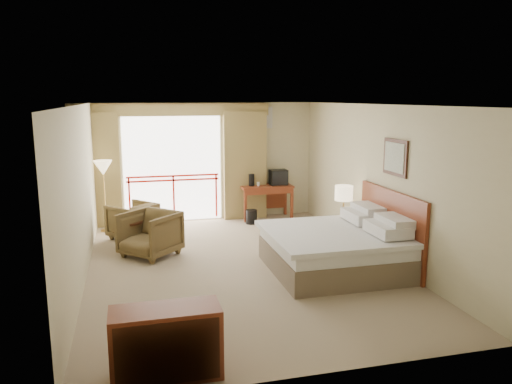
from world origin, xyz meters
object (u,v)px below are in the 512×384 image
object	(u,v)px
wastebasket	(251,217)
side_table	(129,230)
armchair_far	(133,238)
armchair_near	(151,256)
bed	(337,248)
floor_lamp	(103,171)
desk	(265,192)
table_lamp	(344,194)
nightstand	(344,232)
tv	(278,177)
dresser	(166,343)

from	to	relation	value
wastebasket	side_table	distance (m)	3.02
armchair_far	armchair_near	bearing A→B (deg)	62.20
bed	armchair_far	bearing A→B (deg)	139.59
armchair_far	floor_lamp	world-z (taller)	floor_lamp
desk	armchair_near	size ratio (longest dim) A/B	1.35
wastebasket	side_table	bearing A→B (deg)	-152.88
bed	table_lamp	size ratio (longest dim) A/B	3.54
nightstand	desk	size ratio (longest dim) A/B	0.46
tv	side_table	world-z (taller)	tv
table_lamp	desk	world-z (taller)	table_lamp
wastebasket	table_lamp	bearing A→B (deg)	-58.46
nightstand	dresser	xyz separation A→B (m)	(-3.63, -3.74, 0.09)
wastebasket	floor_lamp	size ratio (longest dim) A/B	0.21
armchair_near	side_table	xyz separation A→B (m)	(-0.36, 0.43, 0.38)
desk	armchair_near	world-z (taller)	desk
nightstand	floor_lamp	size ratio (longest dim) A/B	0.37
table_lamp	tv	world-z (taller)	table_lamp
tv	floor_lamp	size ratio (longest dim) A/B	0.26
floor_lamp	desk	bearing A→B (deg)	5.01
desk	side_table	size ratio (longest dim) A/B	2.16
bed	nightstand	size ratio (longest dim) A/B	3.81
desk	wastebasket	bearing A→B (deg)	-135.69
bed	desk	xyz separation A→B (m)	(-0.17, 3.82, 0.24)
floor_lamp	dresser	xyz separation A→B (m)	(0.82, -6.05, -0.94)
table_lamp	dresser	bearing A→B (deg)	-133.74
table_lamp	nightstand	bearing A→B (deg)	-90.00
bed	dresser	world-z (taller)	bed
side_table	desk	bearing A→B (deg)	30.52
nightstand	wastebasket	xyz separation A→B (m)	(-1.29, 2.15, -0.12)
nightstand	armchair_far	size ratio (longest dim) A/B	0.69
table_lamp	armchair_far	distance (m)	4.31
armchair_far	floor_lamp	xyz separation A→B (m)	(-0.55, 0.74, 1.31)
bed	table_lamp	xyz separation A→B (m)	(0.65, 1.24, 0.65)
desk	armchair_far	size ratio (longest dim) A/B	1.50
armchair_far	dresser	distance (m)	5.33
bed	floor_lamp	world-z (taller)	floor_lamp
tv	nightstand	bearing A→B (deg)	-82.01
wastebasket	floor_lamp	world-z (taller)	floor_lamp
nightstand	wastebasket	bearing A→B (deg)	124.66
desk	floor_lamp	world-z (taller)	floor_lamp
desk	wastebasket	distance (m)	0.81
nightstand	table_lamp	bearing A→B (deg)	93.72
armchair_near	side_table	size ratio (longest dim) A/B	1.60
side_table	dresser	size ratio (longest dim) A/B	0.51
nightstand	floor_lamp	world-z (taller)	floor_lamp
wastebasket	armchair_near	bearing A→B (deg)	-142.16
table_lamp	desk	xyz separation A→B (m)	(-0.83, 2.58, -0.41)
bed	armchair_near	bearing A→B (deg)	152.52
table_lamp	armchair_far	bearing A→B (deg)	158.69
nightstand	wastebasket	size ratio (longest dim) A/B	1.76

